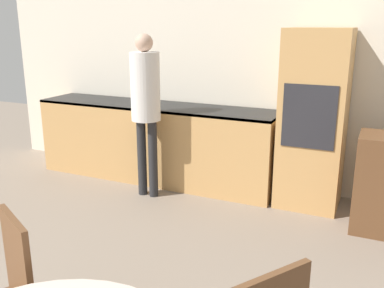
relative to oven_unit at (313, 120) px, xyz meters
The scene contains 4 objects.
wall_back 0.75m from the oven_unit, 147.19° to the left, with size 7.15×0.05×2.60m.
kitchen_counter 1.85m from the oven_unit, behind, with size 2.90×0.60×0.91m.
oven_unit is the anchor object (origin of this frame).
person_standing 1.71m from the oven_unit, 162.95° to the right, with size 0.30×0.30×1.72m.
Camera 1 is at (1.14, 0.62, 1.81)m, focal length 40.00 mm.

